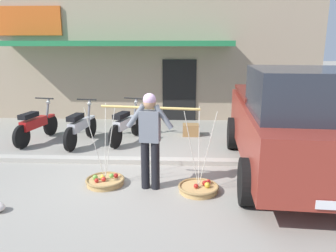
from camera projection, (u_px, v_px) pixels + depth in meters
name	position (u px, v px, depth m)	size (l,w,h in m)	color
ground_plane	(138.00, 175.00, 6.40)	(90.00, 90.00, 0.00)	gray
sidewalk_curb	(143.00, 161.00, 7.06)	(20.00, 0.24, 0.10)	#AEA89C
fruit_vendor	(150.00, 135.00, 5.61)	(1.69, 0.26, 1.70)	black
fruit_basket_left_side	(199.00, 188.00, 5.68)	(0.70, 0.70, 1.45)	tan
fruit_basket_right_side	(105.00, 181.00, 5.97)	(0.70, 0.70, 1.45)	tan
motorcycle_nearest_shop	(36.00, 125.00, 8.50)	(0.56, 1.80, 1.09)	black
motorcycle_second_in_row	(80.00, 127.00, 8.32)	(0.54, 1.82, 1.09)	black
motorcycle_third_in_row	(126.00, 125.00, 8.52)	(0.69, 1.77, 1.09)	black
parked_truck	(293.00, 124.00, 6.18)	(2.40, 4.81, 2.10)	maroon
storefront_building	(131.00, 54.00, 13.08)	(13.00, 6.00, 4.20)	tan
wooden_crate	(191.00, 130.00, 9.16)	(0.44, 0.36, 0.32)	olive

